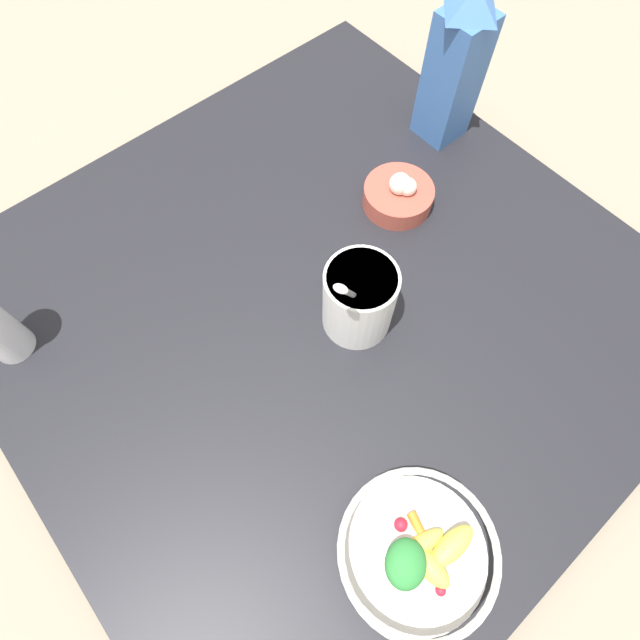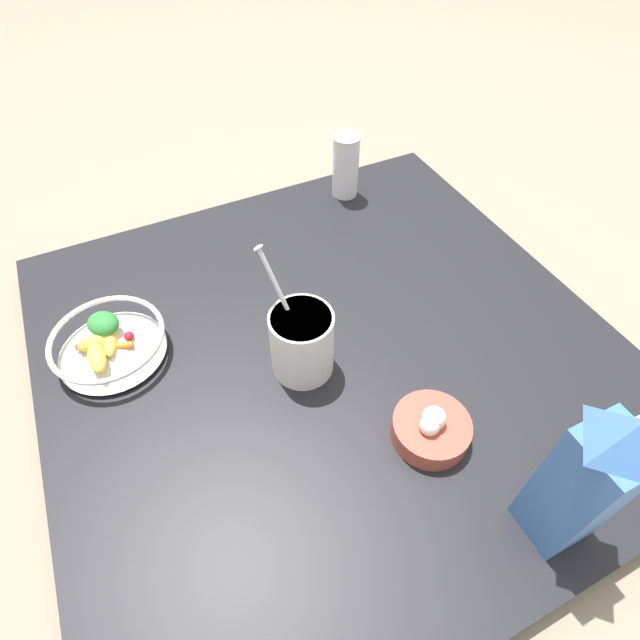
{
  "view_description": "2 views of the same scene",
  "coord_description": "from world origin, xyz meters",
  "px_view_note": "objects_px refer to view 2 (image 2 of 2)",
  "views": [
    {
      "loc": [
        0.27,
        0.3,
        0.79
      ],
      "look_at": [
        0.05,
        0.05,
        0.1
      ],
      "focal_mm": 28.0,
      "sensor_mm": 36.0,
      "label": 1
    },
    {
      "loc": [
        -0.52,
        0.28,
        0.8
      ],
      "look_at": [
        0.03,
        0.01,
        0.09
      ],
      "focal_mm": 28.0,
      "sensor_mm": 36.0,
      "label": 2
    }
  ],
  "objects_px": {
    "fruit_bowl": "(108,343)",
    "garlic_bowl": "(431,428)",
    "yogurt_tub": "(302,340)",
    "drinking_cup": "(346,165)",
    "milk_carton": "(587,481)"
  },
  "relations": [
    {
      "from": "yogurt_tub",
      "to": "drinking_cup",
      "type": "xyz_separation_m",
      "value": [
        0.45,
        -0.32,
        0.01
      ]
    },
    {
      "from": "fruit_bowl",
      "to": "garlic_bowl",
      "type": "relative_size",
      "value": 1.62
    },
    {
      "from": "milk_carton",
      "to": "drinking_cup",
      "type": "distance_m",
      "value": 0.88
    },
    {
      "from": "milk_carton",
      "to": "yogurt_tub",
      "type": "bearing_deg",
      "value": 26.52
    },
    {
      "from": "fruit_bowl",
      "to": "garlic_bowl",
      "type": "bearing_deg",
      "value": -132.4
    },
    {
      "from": "yogurt_tub",
      "to": "drinking_cup",
      "type": "relative_size",
      "value": 1.54
    },
    {
      "from": "drinking_cup",
      "to": "garlic_bowl",
      "type": "distance_m",
      "value": 0.7
    },
    {
      "from": "drinking_cup",
      "to": "garlic_bowl",
      "type": "bearing_deg",
      "value": 163.83
    },
    {
      "from": "yogurt_tub",
      "to": "drinking_cup",
      "type": "height_order",
      "value": "yogurt_tub"
    },
    {
      "from": "fruit_bowl",
      "to": "milk_carton",
      "type": "distance_m",
      "value": 0.8
    },
    {
      "from": "yogurt_tub",
      "to": "drinking_cup",
      "type": "bearing_deg",
      "value": -35.67
    },
    {
      "from": "garlic_bowl",
      "to": "fruit_bowl",
      "type": "bearing_deg",
      "value": 47.6
    },
    {
      "from": "milk_carton",
      "to": "garlic_bowl",
      "type": "bearing_deg",
      "value": 22.06
    },
    {
      "from": "milk_carton",
      "to": "drinking_cup",
      "type": "height_order",
      "value": "milk_carton"
    },
    {
      "from": "drinking_cup",
      "to": "fruit_bowl",
      "type": "bearing_deg",
      "value": 113.2
    }
  ]
}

